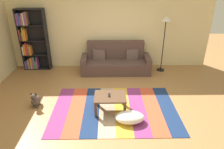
% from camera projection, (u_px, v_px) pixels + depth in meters
% --- Properties ---
extents(ground_plane, '(14.00, 14.00, 0.00)m').
position_uv_depth(ground_plane, '(111.00, 105.00, 5.12)').
color(ground_plane, '#9E7042').
extents(back_wall, '(6.80, 0.10, 2.70)m').
position_uv_depth(back_wall, '(110.00, 28.00, 6.83)').
color(back_wall, beige).
rests_on(back_wall, ground_plane).
extents(rug, '(2.98, 2.02, 0.01)m').
position_uv_depth(rug, '(115.00, 109.00, 4.94)').
color(rug, '#843370').
rests_on(rug, ground_plane).
extents(couch, '(2.26, 0.80, 1.00)m').
position_uv_depth(couch, '(116.00, 62.00, 6.80)').
color(couch, '#4C3833').
rests_on(couch, ground_plane).
extents(bookshelf, '(0.90, 0.28, 2.04)m').
position_uv_depth(bookshelf, '(31.00, 41.00, 6.73)').
color(bookshelf, black).
rests_on(bookshelf, ground_plane).
extents(coffee_table, '(0.74, 0.56, 0.41)m').
position_uv_depth(coffee_table, '(110.00, 98.00, 4.74)').
color(coffee_table, '#513826').
rests_on(coffee_table, rug).
extents(pouf, '(0.65, 0.42, 0.22)m').
position_uv_depth(pouf, '(130.00, 117.00, 4.46)').
color(pouf, white).
rests_on(pouf, rug).
extents(dog, '(0.22, 0.35, 0.40)m').
position_uv_depth(dog, '(36.00, 100.00, 5.01)').
color(dog, '#473D33').
rests_on(dog, ground_plane).
extents(standing_lamp, '(0.32, 0.32, 1.82)m').
position_uv_depth(standing_lamp, '(165.00, 26.00, 6.36)').
color(standing_lamp, black).
rests_on(standing_lamp, ground_plane).
extents(tv_remote, '(0.05, 0.15, 0.02)m').
position_uv_depth(tv_remote, '(109.00, 95.00, 4.72)').
color(tv_remote, black).
rests_on(tv_remote, coffee_table).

